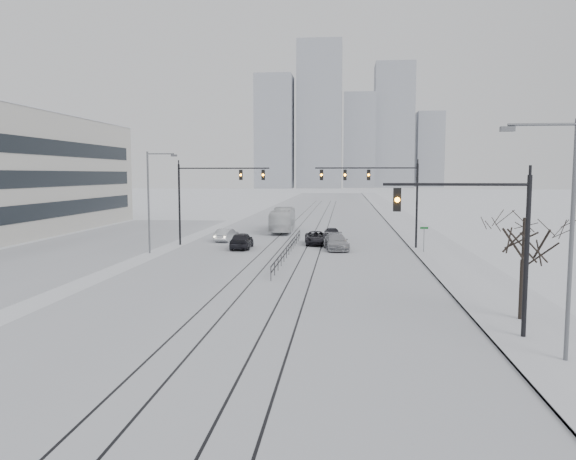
% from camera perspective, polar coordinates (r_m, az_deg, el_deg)
% --- Properties ---
extents(ground, '(500.00, 500.00, 0.00)m').
position_cam_1_polar(ground, '(20.04, -8.71, -14.91)').
color(ground, silver).
rests_on(ground, ground).
extents(road, '(22.00, 260.00, 0.02)m').
position_cam_1_polar(road, '(78.61, 2.25, 0.58)').
color(road, silver).
rests_on(road, ground).
extents(sidewalk_east, '(5.00, 260.00, 0.16)m').
position_cam_1_polar(sidewalk_east, '(78.94, 12.08, 0.53)').
color(sidewalk_east, silver).
rests_on(sidewalk_east, ground).
extents(curb, '(0.10, 260.00, 0.12)m').
position_cam_1_polar(curb, '(78.71, 10.30, 0.53)').
color(curb, gray).
rests_on(curb, ground).
extents(parking_strip, '(14.00, 60.00, 0.03)m').
position_cam_1_polar(parking_strip, '(59.06, -19.10, -1.43)').
color(parking_strip, silver).
rests_on(parking_strip, ground).
extents(tram_rails, '(5.30, 180.00, 0.01)m').
position_cam_1_polar(tram_rails, '(58.76, 1.05, -1.15)').
color(tram_rails, black).
rests_on(tram_rails, ground).
extents(skyline, '(96.00, 48.00, 72.00)m').
position_cam_1_polar(skyline, '(292.73, 5.88, 10.30)').
color(skyline, '#8F949D').
rests_on(skyline, ground).
extents(traffic_mast_near, '(6.10, 0.37, 7.00)m').
position_cam_1_polar(traffic_mast_near, '(25.00, 19.64, -0.30)').
color(traffic_mast_near, black).
rests_on(traffic_mast_near, ground).
extents(traffic_mast_ne, '(9.60, 0.37, 8.00)m').
position_cam_1_polar(traffic_mast_ne, '(53.26, 9.41, 4.26)').
color(traffic_mast_ne, black).
rests_on(traffic_mast_ne, ground).
extents(traffic_mast_nw, '(9.10, 0.37, 8.00)m').
position_cam_1_polar(traffic_mast_nw, '(55.77, -8.06, 4.15)').
color(traffic_mast_nw, black).
rests_on(traffic_mast_nw, ground).
extents(street_light_east, '(2.73, 0.25, 9.00)m').
position_cam_1_polar(street_light_east, '(22.66, 26.21, 0.50)').
color(street_light_east, '#595B60').
rests_on(street_light_east, ground).
extents(street_light_west, '(2.73, 0.25, 9.00)m').
position_cam_1_polar(street_light_west, '(51.09, -13.69, 3.50)').
color(street_light_west, '#595B60').
rests_on(street_light_west, ground).
extents(bare_tree, '(4.40, 4.40, 6.10)m').
position_cam_1_polar(bare_tree, '(28.54, 22.90, 0.14)').
color(bare_tree, black).
rests_on(bare_tree, ground).
extents(median_fence, '(0.06, 24.00, 1.00)m').
position_cam_1_polar(median_fence, '(48.82, 0.09, -1.95)').
color(median_fence, black).
rests_on(median_fence, ground).
extents(street_sign, '(0.70, 0.06, 2.40)m').
position_cam_1_polar(street_sign, '(50.93, 13.65, -0.57)').
color(street_sign, '#595B60').
rests_on(street_sign, ground).
extents(sedan_sb_inner, '(2.00, 4.68, 1.57)m').
position_cam_1_polar(sedan_sb_inner, '(53.02, -4.73, -1.08)').
color(sedan_sb_inner, black).
rests_on(sedan_sb_inner, ground).
extents(sedan_sb_outer, '(1.99, 4.24, 1.34)m').
position_cam_1_polar(sedan_sb_outer, '(59.11, -6.26, -0.51)').
color(sedan_sb_outer, silver).
rests_on(sedan_sb_outer, ground).
extents(sedan_nb_front, '(2.60, 4.86, 1.30)m').
position_cam_1_polar(sedan_nb_front, '(56.14, 2.88, -0.83)').
color(sedan_nb_front, black).
rests_on(sedan_nb_front, ground).
extents(sedan_nb_right, '(2.77, 5.30, 1.47)m').
position_cam_1_polar(sedan_nb_right, '(52.36, 4.90, -1.23)').
color(sedan_nb_right, '#9C9EA4').
rests_on(sedan_nb_right, ground).
extents(sedan_nb_far, '(2.17, 4.04, 1.31)m').
position_cam_1_polar(sedan_nb_far, '(60.37, 4.55, -0.38)').
color(sedan_nb_far, black).
rests_on(sedan_nb_far, ground).
extents(box_truck, '(2.69, 10.37, 2.87)m').
position_cam_1_polar(box_truck, '(68.37, -0.54, 1.01)').
color(box_truck, silver).
rests_on(box_truck, ground).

